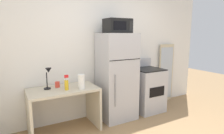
# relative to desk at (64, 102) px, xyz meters

# --- Properties ---
(wall_back_white) EXTENTS (5.00, 0.10, 2.60)m
(wall_back_white) POSITION_rel_desk_xyz_m (1.00, 0.39, 0.78)
(wall_back_white) COLOR white
(wall_back_white) RESTS_ON ground
(desk) EXTENTS (1.12, 0.64, 0.75)m
(desk) POSITION_rel_desk_xyz_m (0.00, 0.00, 0.00)
(desk) COLOR beige
(desk) RESTS_ON ground
(desk_lamp) EXTENTS (0.14, 0.12, 0.35)m
(desk_lamp) POSITION_rel_desk_xyz_m (-0.21, 0.08, 0.47)
(desk_lamp) COLOR black
(desk_lamp) RESTS_ON desk
(spray_bottle) EXTENTS (0.06, 0.06, 0.25)m
(spray_bottle) POSITION_rel_desk_xyz_m (0.03, -0.11, 0.33)
(spray_bottle) COLOR yellow
(spray_bottle) RESTS_ON desk
(paper_towel_roll) EXTENTS (0.11, 0.11, 0.24)m
(paper_towel_roll) POSITION_rel_desk_xyz_m (0.27, -0.16, 0.35)
(paper_towel_roll) COLOR white
(paper_towel_roll) RESTS_ON desk
(coffee_mug) EXTENTS (0.08, 0.08, 0.09)m
(coffee_mug) POSITION_rel_desk_xyz_m (-0.06, 0.13, 0.28)
(coffee_mug) COLOR #D83F33
(coffee_mug) RESTS_ON desk
(refrigerator) EXTENTS (0.66, 0.62, 1.66)m
(refrigerator) POSITION_rel_desk_xyz_m (1.05, 0.02, 0.31)
(refrigerator) COLOR #B7B7BC
(refrigerator) RESTS_ON ground
(microwave) EXTENTS (0.46, 0.35, 0.26)m
(microwave) POSITION_rel_desk_xyz_m (1.05, 0.00, 1.27)
(microwave) COLOR black
(microwave) RESTS_ON refrigerator
(oven_range) EXTENTS (0.60, 0.61, 1.10)m
(oven_range) POSITION_rel_desk_xyz_m (1.82, 0.02, -0.05)
(oven_range) COLOR #B7B7BC
(oven_range) RESTS_ON ground
(leaning_mirror) EXTENTS (0.44, 0.03, 1.40)m
(leaning_mirror) POSITION_rel_desk_xyz_m (2.61, 0.28, 0.18)
(leaning_mirror) COLOR #C6B793
(leaning_mirror) RESTS_ON ground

